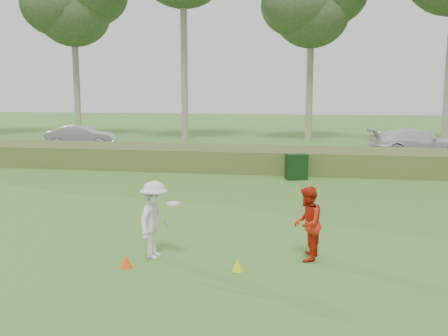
% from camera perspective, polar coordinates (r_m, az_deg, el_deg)
% --- Properties ---
extents(ground, '(120.00, 120.00, 0.00)m').
position_cam_1_polar(ground, '(9.72, -4.23, -11.26)').
color(ground, '#397025').
rests_on(ground, ground).
extents(reed_strip, '(80.00, 3.00, 0.90)m').
position_cam_1_polar(reed_strip, '(21.16, 3.81, 1.05)').
color(reed_strip, '#485A24').
rests_on(reed_strip, ground).
extents(park_road, '(80.00, 6.00, 0.06)m').
position_cam_1_polar(park_road, '(26.14, 5.01, 1.62)').
color(park_road, '#2D2D2D').
rests_on(park_road, ground).
extents(tree_2, '(6.50, 6.50, 12.00)m').
position_cam_1_polar(tree_2, '(37.08, -16.86, 17.30)').
color(tree_2, gray).
rests_on(tree_2, ground).
extents(tree_4, '(6.24, 6.24, 11.50)m').
position_cam_1_polar(tree_4, '(33.74, 9.98, 17.76)').
color(tree_4, gray).
rests_on(tree_4, ground).
extents(player_white, '(0.90, 1.09, 1.56)m').
position_cam_1_polar(player_white, '(10.12, -7.95, -5.85)').
color(player_white, white).
rests_on(player_white, ground).
extents(player_red, '(0.66, 0.79, 1.48)m').
position_cam_1_polar(player_red, '(10.03, 9.49, -6.28)').
color(player_red, red).
rests_on(player_red, ground).
extents(cone_orange, '(0.22, 0.22, 0.25)m').
position_cam_1_polar(cone_orange, '(9.83, -11.13, -10.41)').
color(cone_orange, '#F9480D').
rests_on(cone_orange, ground).
extents(cone_yellow, '(0.22, 0.22, 0.25)m').
position_cam_1_polar(cone_yellow, '(9.48, 1.61, -10.98)').
color(cone_yellow, yellow).
rests_on(cone_yellow, ground).
extents(utility_cabinet, '(0.89, 0.72, 0.96)m').
position_cam_1_polar(utility_cabinet, '(18.92, 8.28, 0.13)').
color(utility_cabinet, black).
rests_on(utility_cabinet, ground).
extents(car_mid, '(4.12, 2.27, 1.29)m').
position_cam_1_polar(car_mid, '(29.61, -16.04, 3.48)').
color(car_mid, '#BAB9BE').
rests_on(car_mid, park_road).
extents(car_right, '(4.99, 2.85, 1.36)m').
position_cam_1_polar(car_right, '(26.98, 21.15, 2.80)').
color(car_right, silver).
rests_on(car_right, park_road).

